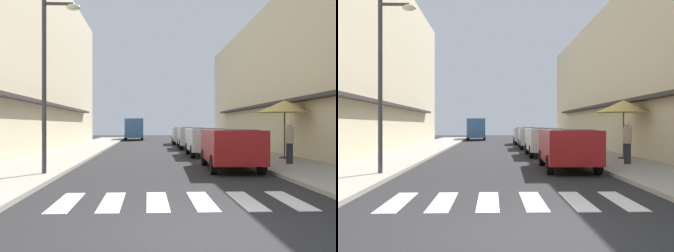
% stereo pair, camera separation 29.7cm
% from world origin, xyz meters
% --- Properties ---
extents(ground_plane, '(87.19, 87.19, 0.00)m').
position_xyz_m(ground_plane, '(0.00, 15.85, 0.00)').
color(ground_plane, '#232326').
extents(sidewalk_left, '(3.05, 55.49, 0.12)m').
position_xyz_m(sidewalk_left, '(-4.92, 15.85, 0.06)').
color(sidewalk_left, '#9E998E').
rests_on(sidewalk_left, ground_plane).
extents(sidewalk_right, '(3.05, 55.49, 0.12)m').
position_xyz_m(sidewalk_right, '(4.92, 15.85, 0.06)').
color(sidewalk_right, '#9E998E').
rests_on(sidewalk_right, ground_plane).
extents(building_row_left, '(5.50, 37.67, 11.36)m').
position_xyz_m(building_row_left, '(-8.95, 16.83, 5.68)').
color(building_row_left, beige).
rests_on(building_row_left, ground_plane).
extents(building_row_right, '(5.50, 37.67, 8.89)m').
position_xyz_m(building_row_right, '(8.95, 16.83, 4.44)').
color(building_row_right, beige).
rests_on(building_row_right, ground_plane).
extents(crosswalk, '(5.20, 2.20, 0.01)m').
position_xyz_m(crosswalk, '(-0.00, 2.61, 0.01)').
color(crosswalk, silver).
rests_on(crosswalk, ground_plane).
extents(parked_car_near, '(1.95, 4.48, 1.47)m').
position_xyz_m(parked_car_near, '(2.35, 8.51, 0.92)').
color(parked_car_near, maroon).
rests_on(parked_car_near, ground_plane).
extents(parked_car_mid, '(1.86, 4.15, 1.47)m').
position_xyz_m(parked_car_mid, '(2.35, 14.84, 0.92)').
color(parked_car_mid, silver).
rests_on(parked_car_mid, ground_plane).
extents(parked_car_far, '(1.90, 3.96, 1.47)m').
position_xyz_m(parked_car_far, '(2.35, 21.22, 0.92)').
color(parked_car_far, silver).
rests_on(parked_car_far, ground_plane).
extents(parked_car_distant, '(1.88, 4.30, 1.47)m').
position_xyz_m(parked_car_distant, '(2.35, 27.87, 0.92)').
color(parked_car_distant, silver).
rests_on(parked_car_distant, ground_plane).
extents(delivery_van, '(2.15, 5.46, 2.37)m').
position_xyz_m(delivery_van, '(-2.20, 38.02, 1.41)').
color(delivery_van, '#33598C').
rests_on(delivery_van, ground_plane).
extents(street_lamp, '(1.19, 0.28, 5.45)m').
position_xyz_m(street_lamp, '(-3.72, 6.74, 3.45)').
color(street_lamp, '#38383D').
rests_on(street_lamp, sidewalk_left).
extents(cafe_umbrella, '(2.49, 2.49, 2.64)m').
position_xyz_m(cafe_umbrella, '(5.56, 11.88, 2.47)').
color(cafe_umbrella, '#262626').
rests_on(cafe_umbrella, sidewalk_right).
extents(pedestrian_walking_near, '(0.34, 0.34, 1.64)m').
position_xyz_m(pedestrian_walking_near, '(4.86, 9.35, 0.98)').
color(pedestrian_walking_near, '#282B33').
rests_on(pedestrian_walking_near, sidewalk_right).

